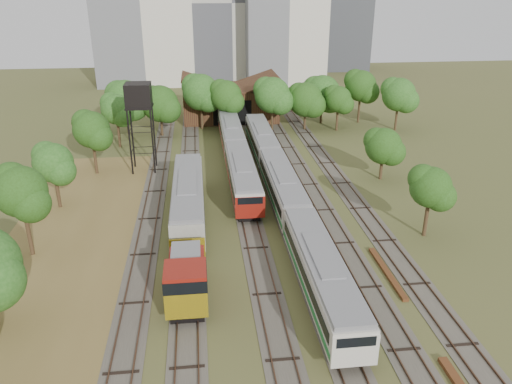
{
  "coord_description": "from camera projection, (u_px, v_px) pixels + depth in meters",
  "views": [
    {
      "loc": [
        -6.58,
        -28.69,
        22.0
      ],
      "look_at": [
        -1.15,
        17.61,
        2.5
      ],
      "focal_mm": 35.0,
      "sensor_mm": 36.0,
      "label": 1
    }
  ],
  "objects": [
    {
      "name": "tree_band_right",
      "position": [
        373.0,
        134.0,
        62.39
      ],
      "size": [
        5.44,
        40.68,
        7.17
      ],
      "color": "#382616",
      "rests_on": "ground"
    },
    {
      "name": "dry_grass_patch",
      "position": [
        66.0,
        274.0,
        40.87
      ],
      "size": [
        14.0,
        60.0,
        0.04
      ],
      "primitive_type": "cube",
      "color": "brown",
      "rests_on": "ground"
    },
    {
      "name": "tower_centre",
      "position": [
        229.0,
        2.0,
        120.38
      ],
      "size": [
        20.0,
        18.0,
        36.0
      ],
      "primitive_type": "cube",
      "color": "#B1ADA0",
      "rests_on": "ground"
    },
    {
      "name": "tree_band_left",
      "position": [
        47.0,
        183.0,
        45.31
      ],
      "size": [
        8.23,
        53.81,
        8.19
      ],
      "color": "#382616",
      "rests_on": "ground"
    },
    {
      "name": "rail_pile_far",
      "position": [
        387.0,
        273.0,
        40.87
      ],
      "size": [
        0.49,
        7.9,
        0.26
      ],
      "primitive_type": "cube",
      "color": "brown",
      "rests_on": "ground"
    },
    {
      "name": "tower_far_right",
      "position": [
        345.0,
        16.0,
        134.53
      ],
      "size": [
        12.0,
        12.0,
        28.0
      ],
      "primitive_type": "cube",
      "color": "#3B3D42",
      "rests_on": "ground"
    },
    {
      "name": "tree_band_far",
      "position": [
        259.0,
        96.0,
        79.41
      ],
      "size": [
        48.55,
        11.34,
        8.91
      ],
      "color": "#382616",
      "rests_on": "ground"
    },
    {
      "name": "ground",
      "position": [
        301.0,
        318.0,
        35.48
      ],
      "size": [
        240.0,
        240.0,
        0.0
      ],
      "primitive_type": "plane",
      "color": "#475123",
      "rests_on": "ground"
    },
    {
      "name": "tracks",
      "position": [
        253.0,
        187.0,
        58.3
      ],
      "size": [
        24.6,
        80.0,
        0.19
      ],
      "color": "#4C473D",
      "rests_on": "ground"
    },
    {
      "name": "water_tower",
      "position": [
        139.0,
        98.0,
        60.13
      ],
      "size": [
        3.19,
        3.19,
        11.05
      ],
      "color": "black",
      "rests_on": "ground"
    },
    {
      "name": "shunter_locomotive",
      "position": [
        187.0,
        280.0,
        36.59
      ],
      "size": [
        2.99,
        8.1,
        3.92
      ],
      "color": "black",
      "rests_on": "ground"
    },
    {
      "name": "old_grey_coach",
      "position": [
        188.0,
        198.0,
        50.22
      ],
      "size": [
        3.09,
        18.0,
        3.82
      ],
      "color": "black",
      "rests_on": "ground"
    },
    {
      "name": "railcar_rear",
      "position": [
        224.0,
        106.0,
        89.16
      ],
      "size": [
        2.83,
        16.08,
        3.49
      ],
      "color": "black",
      "rests_on": "ground"
    },
    {
      "name": "railcar_green_set",
      "position": [
        283.0,
        187.0,
        53.27
      ],
      "size": [
        2.91,
        52.07,
        3.59
      ],
      "color": "black",
      "rests_on": "ground"
    },
    {
      "name": "railcar_red_set",
      "position": [
        236.0,
        153.0,
        64.16
      ],
      "size": [
        2.94,
        34.58,
        3.64
      ],
      "color": "black",
      "rests_on": "ground"
    },
    {
      "name": "maintenance_shed",
      "position": [
        230.0,
        102.0,
        87.38
      ],
      "size": [
        16.45,
        11.55,
        7.58
      ],
      "color": "#371B14",
      "rests_on": "ground"
    }
  ]
}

